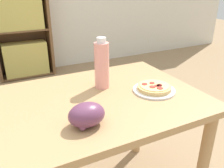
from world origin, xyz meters
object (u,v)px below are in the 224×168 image
object	(u,v)px
drink_bottle	(102,65)
bookshelf	(22,34)
grape_bunch	(87,115)
pizza_on_plate	(154,88)

from	to	relation	value
drink_bottle	bookshelf	xyz separation A→B (m)	(-0.13, 2.34, -0.26)
grape_bunch	drink_bottle	bearing A→B (deg)	56.10
bookshelf	pizza_on_plate	bearing A→B (deg)	-82.03
grape_bunch	drink_bottle	distance (m)	0.39
drink_bottle	bookshelf	bearing A→B (deg)	93.14
drink_bottle	bookshelf	size ratio (longest dim) A/B	0.21
pizza_on_plate	bookshelf	distance (m)	2.54
pizza_on_plate	grape_bunch	xyz separation A→B (m)	(-0.43, -0.14, 0.03)
grape_bunch	bookshelf	distance (m)	2.66
grape_bunch	bookshelf	world-z (taller)	bookshelf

